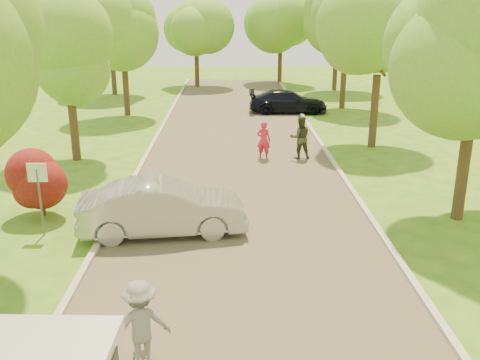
{
  "coord_description": "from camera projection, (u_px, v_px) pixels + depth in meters",
  "views": [
    {
      "loc": [
        -0.35,
        -10.51,
        6.39
      ],
      "look_at": [
        -0.04,
        5.05,
        1.3
      ],
      "focal_mm": 40.0,
      "sensor_mm": 36.0,
      "label": 1
    }
  ],
  "objects": [
    {
      "name": "ground",
      "position": [
        246.0,
        305.0,
        11.98
      ],
      "size": [
        100.0,
        100.0,
        0.0
      ],
      "primitive_type": "plane",
      "color": "#326B19",
      "rests_on": "ground"
    },
    {
      "name": "road",
      "position": [
        239.0,
        188.0,
        19.58
      ],
      "size": [
        8.0,
        60.0,
        0.01
      ],
      "primitive_type": "cube",
      "color": "#4C4438",
      "rests_on": "ground"
    },
    {
      "name": "curb_left",
      "position": [
        129.0,
        188.0,
        19.48
      ],
      "size": [
        0.18,
        60.0,
        0.12
      ],
      "primitive_type": "cube",
      "color": "#B2AD9E",
      "rests_on": "ground"
    },
    {
      "name": "curb_right",
      "position": [
        349.0,
        186.0,
        19.64
      ],
      "size": [
        0.18,
        60.0,
        0.12
      ],
      "primitive_type": "cube",
      "color": "#B2AD9E",
      "rests_on": "ground"
    },
    {
      "name": "street_sign",
      "position": [
        38.0,
        184.0,
        15.18
      ],
      "size": [
        0.55,
        0.06,
        2.17
      ],
      "color": "#59595E",
      "rests_on": "ground"
    },
    {
      "name": "red_shrub",
      "position": [
        40.0,
        183.0,
        16.74
      ],
      "size": [
        1.7,
        1.7,
        1.95
      ],
      "color": "#382619",
      "rests_on": "ground"
    },
    {
      "name": "tree_l_midb",
      "position": [
        71.0,
        52.0,
        21.82
      ],
      "size": [
        4.3,
        4.2,
        6.62
      ],
      "color": "#382619",
      "rests_on": "ground"
    },
    {
      "name": "tree_l_far",
      "position": [
        125.0,
        22.0,
        31.06
      ],
      "size": [
        4.92,
        4.8,
        7.79
      ],
      "color": "#382619",
      "rests_on": "ground"
    },
    {
      "name": "tree_r_midb",
      "position": [
        384.0,
        41.0,
        23.89
      ],
      "size": [
        4.51,
        4.4,
        7.01
      ],
      "color": "#382619",
      "rests_on": "ground"
    },
    {
      "name": "tree_r_far",
      "position": [
        351.0,
        15.0,
        33.1
      ],
      "size": [
        5.33,
        5.2,
        8.34
      ],
      "color": "#382619",
      "rests_on": "ground"
    },
    {
      "name": "tree_bg_a",
      "position": [
        113.0,
        21.0,
        38.66
      ],
      "size": [
        5.12,
        5.0,
        7.72
      ],
      "color": "#382619",
      "rests_on": "ground"
    },
    {
      "name": "tree_bg_b",
      "position": [
        341.0,
        17.0,
        40.82
      ],
      "size": [
        5.12,
        5.0,
        7.95
      ],
      "color": "#382619",
      "rests_on": "ground"
    },
    {
      "name": "tree_bg_c",
      "position": [
        198.0,
        23.0,
        42.67
      ],
      "size": [
        4.92,
        4.8,
        7.33
      ],
      "color": "#382619",
      "rests_on": "ground"
    },
    {
      "name": "tree_bg_d",
      "position": [
        284.0,
        19.0,
        44.61
      ],
      "size": [
        5.12,
        5.0,
        7.72
      ],
      "color": "#382619",
      "rests_on": "ground"
    },
    {
      "name": "silver_sedan",
      "position": [
        163.0,
        208.0,
        15.51
      ],
      "size": [
        4.97,
        2.23,
        1.58
      ],
      "primitive_type": "imported",
      "rotation": [
        0.0,
        0.0,
        1.69
      ],
      "color": "#9D9DA1",
      "rests_on": "ground"
    },
    {
      "name": "dark_sedan",
      "position": [
        288.0,
        101.0,
        33.24
      ],
      "size": [
        4.91,
        2.13,
        1.41
      ],
      "primitive_type": "imported",
      "rotation": [
        0.0,
        0.0,
        1.54
      ],
      "color": "black",
      "rests_on": "ground"
    },
    {
      "name": "skateboarder",
      "position": [
        141.0,
        325.0,
        9.55
      ],
      "size": [
        1.24,
        0.95,
        1.7
      ],
      "primitive_type": "imported",
      "rotation": [
        0.0,
        0.0,
        3.47
      ],
      "color": "slate",
      "rests_on": "longboard"
    },
    {
      "name": "person_striped",
      "position": [
        264.0,
        140.0,
        23.12
      ],
      "size": [
        0.71,
        0.58,
        1.67
      ],
      "primitive_type": "imported",
      "rotation": [
        0.0,
        0.0,
        2.8
      ],
      "color": "red",
      "rests_on": "ground"
    },
    {
      "name": "person_olive",
      "position": [
        300.0,
        138.0,
        23.15
      ],
      "size": [
        0.96,
        0.78,
        1.88
      ],
      "primitive_type": "imported",
      "rotation": [
        0.0,
        0.0,
        3.21
      ],
      "color": "#303721",
      "rests_on": "ground"
    }
  ]
}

